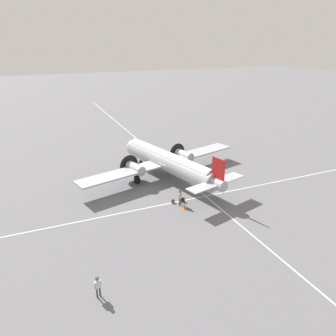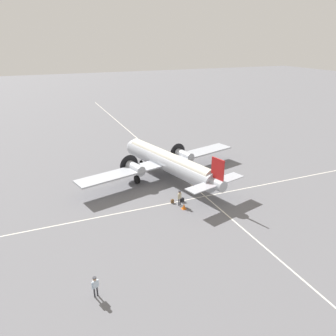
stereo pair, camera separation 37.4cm
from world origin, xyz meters
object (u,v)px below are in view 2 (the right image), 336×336
at_px(suitcase_upright_spare, 172,201).
at_px(traffic_cone, 184,206).
at_px(suitcase_near_door, 182,200).
at_px(passenger_boarding, 180,196).
at_px(airliner_main, 166,161).
at_px(crew_foreground, 95,285).

xyz_separation_m(suitcase_upright_spare, traffic_cone, (0.62, -1.78, 0.08)).
distance_m(suitcase_near_door, traffic_cone, 1.69).
height_order(passenger_boarding, suitcase_upright_spare, passenger_boarding).
distance_m(airliner_main, crew_foreground, 22.35).
height_order(passenger_boarding, traffic_cone, passenger_boarding).
bearing_deg(airliner_main, suitcase_near_door, 157.26).
bearing_deg(crew_foreground, suitcase_upright_spare, 25.67).
bearing_deg(suitcase_near_door, suitcase_upright_spare, 171.30).
xyz_separation_m(airliner_main, passenger_boarding, (-1.60, -7.74, -1.30)).
xyz_separation_m(crew_foreground, traffic_cone, (11.49, 9.41, -0.77)).
relative_size(airliner_main, suitcase_upright_spare, 51.77).
height_order(airliner_main, crew_foreground, airliner_main).
relative_size(suitcase_near_door, suitcase_upright_spare, 1.09).
distance_m(airliner_main, traffic_cone, 9.09).
xyz_separation_m(airliner_main, traffic_cone, (-1.52, -8.72, -2.10)).
bearing_deg(crew_foreground, traffic_cone, 19.16).
xyz_separation_m(crew_foreground, passenger_boarding, (11.41, 10.39, 0.04)).
distance_m(suitcase_near_door, suitcase_upright_spare, 1.16).
bearing_deg(traffic_cone, passenger_boarding, 94.93).
relative_size(airliner_main, crew_foreground, 14.12).
relative_size(airliner_main, traffic_cone, 38.04).
bearing_deg(passenger_boarding, traffic_cone, -109.82).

